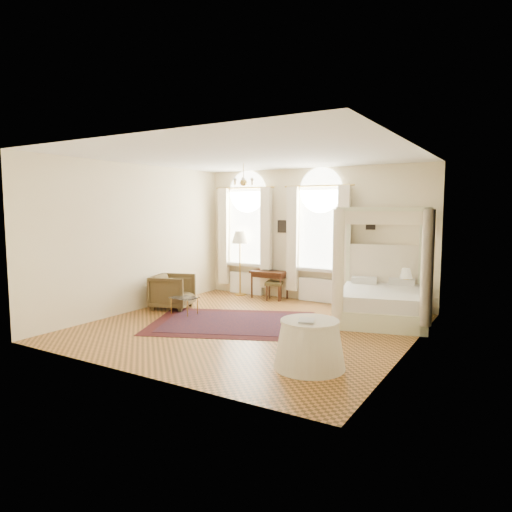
{
  "coord_description": "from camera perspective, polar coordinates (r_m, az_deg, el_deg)",
  "views": [
    {
      "loc": [
        4.6,
        -7.42,
        2.32
      ],
      "look_at": [
        -0.09,
        0.4,
        1.36
      ],
      "focal_mm": 32.0,
      "sensor_mm": 36.0,
      "label": 1
    }
  ],
  "objects": [
    {
      "name": "ground",
      "position": [
        9.03,
        -0.8,
        -8.86
      ],
      "size": [
        6.0,
        6.0,
        0.0
      ],
      "primitive_type": "plane",
      "color": "#B06E33",
      "rests_on": "ground"
    },
    {
      "name": "room_walls",
      "position": [
        8.74,
        -0.82,
        3.8
      ],
      "size": [
        6.0,
        6.0,
        6.0
      ],
      "color": "#FAEBBE",
      "rests_on": "ground"
    },
    {
      "name": "window_left",
      "position": [
        12.2,
        -1.29,
        2.11
      ],
      "size": [
        1.62,
        0.27,
        3.29
      ],
      "color": "white",
      "rests_on": "room_walls"
    },
    {
      "name": "window_right",
      "position": [
        11.22,
        7.82,
        1.72
      ],
      "size": [
        1.62,
        0.27,
        3.29
      ],
      "color": "white",
      "rests_on": "room_walls"
    },
    {
      "name": "chandelier",
      "position": [
        10.24,
        -1.58,
        9.31
      ],
      "size": [
        0.51,
        0.45,
        0.5
      ],
      "color": "gold",
      "rests_on": "room_walls"
    },
    {
      "name": "wall_pictures",
      "position": [
        11.34,
        7.51,
        3.8
      ],
      "size": [
        2.54,
        0.03,
        0.39
      ],
      "color": "black",
      "rests_on": "room_walls"
    },
    {
      "name": "canopy_bed",
      "position": [
        9.76,
        15.43,
        -4.75
      ],
      "size": [
        2.22,
        2.51,
        2.34
      ],
      "color": "beige",
      "rests_on": "ground"
    },
    {
      "name": "nightstand",
      "position": [
        10.55,
        17.94,
        -5.29
      ],
      "size": [
        0.53,
        0.51,
        0.61
      ],
      "primitive_type": "cube",
      "rotation": [
        0.0,
        0.0,
        -0.37
      ],
      "color": "#3E2011",
      "rests_on": "ground"
    },
    {
      "name": "nightstand_lamp",
      "position": [
        10.47,
        18.24,
        -2.21
      ],
      "size": [
        0.28,
        0.28,
        0.4
      ],
      "color": "gold",
      "rests_on": "nightstand"
    },
    {
      "name": "writing_desk",
      "position": [
        11.73,
        1.69,
        -2.38
      ],
      "size": [
        0.95,
        0.49,
        0.71
      ],
      "color": "#3E2011",
      "rests_on": "ground"
    },
    {
      "name": "laptop",
      "position": [
        11.77,
        1.71,
        -1.77
      ],
      "size": [
        0.4,
        0.32,
        0.03
      ],
      "primitive_type": "imported",
      "rotation": [
        0.0,
        0.0,
        3.45
      ],
      "color": "black",
      "rests_on": "writing_desk"
    },
    {
      "name": "stool",
      "position": [
        11.53,
        2.26,
        -3.62
      ],
      "size": [
        0.51,
        0.51,
        0.47
      ],
      "color": "#41381C",
      "rests_on": "ground"
    },
    {
      "name": "armchair",
      "position": [
        10.75,
        -10.39,
        -4.38
      ],
      "size": [
        1.1,
        1.08,
        0.79
      ],
      "primitive_type": "imported",
      "rotation": [
        0.0,
        0.0,
        1.9
      ],
      "color": "#4C3C20",
      "rests_on": "ground"
    },
    {
      "name": "coffee_table",
      "position": [
        10.11,
        -8.96,
        -5.32
      ],
      "size": [
        0.58,
        0.43,
        0.38
      ],
      "color": "silver",
      "rests_on": "ground"
    },
    {
      "name": "floor_lamp",
      "position": [
        12.1,
        -2.02,
        1.94
      ],
      "size": [
        0.44,
        0.44,
        1.71
      ],
      "color": "gold",
      "rests_on": "ground"
    },
    {
      "name": "oriental_rug",
      "position": [
        9.34,
        -2.88,
        -8.32
      ],
      "size": [
        3.92,
        3.45,
        0.01
      ],
      "color": "#410F11",
      "rests_on": "ground"
    },
    {
      "name": "side_table",
      "position": [
        6.78,
        6.71,
        -10.91
      ],
      "size": [
        1.04,
        1.04,
        0.71
      ],
      "color": "beige",
      "rests_on": "ground"
    },
    {
      "name": "book",
      "position": [
        6.59,
        5.36,
        -8.01
      ],
      "size": [
        0.31,
        0.36,
        0.03
      ],
      "primitive_type": "imported",
      "rotation": [
        0.0,
        0.0,
        0.35
      ],
      "color": "black",
      "rests_on": "side_table"
    }
  ]
}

